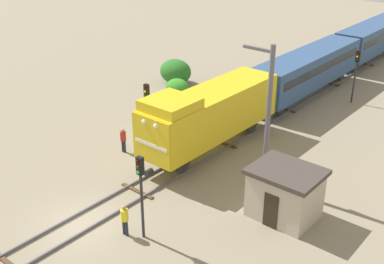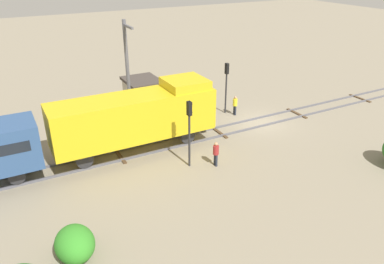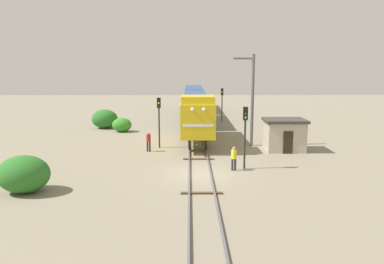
# 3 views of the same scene
# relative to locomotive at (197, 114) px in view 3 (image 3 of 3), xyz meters

# --- Properties ---
(ground_plane) EXTENTS (144.35, 144.35, 0.00)m
(ground_plane) POSITION_rel_locomotive_xyz_m (0.00, -10.58, -2.77)
(ground_plane) COLOR gray
(railway_track) EXTENTS (2.40, 96.23, 0.16)m
(railway_track) POSITION_rel_locomotive_xyz_m (0.00, -10.58, -2.70)
(railway_track) COLOR #595960
(railway_track) RESTS_ON ground
(locomotive) EXTENTS (2.90, 11.60, 4.60)m
(locomotive) POSITION_rel_locomotive_xyz_m (0.00, 0.00, 0.00)
(locomotive) COLOR gold
(locomotive) RESTS_ON railway_track
(passenger_car_leading) EXTENTS (2.84, 14.00, 3.66)m
(passenger_car_leading) POSITION_rel_locomotive_xyz_m (0.00, 13.34, -0.25)
(passenger_car_leading) COLOR #2D4C7A
(passenger_car_leading) RESTS_ON railway_track
(passenger_car_trailing) EXTENTS (2.84, 14.00, 3.66)m
(passenger_car_trailing) POSITION_rel_locomotive_xyz_m (0.00, 27.94, -0.25)
(passenger_car_trailing) COLOR #2D4C7A
(passenger_car_trailing) RESTS_ON railway_track
(traffic_signal_near) EXTENTS (0.32, 0.34, 4.42)m
(traffic_signal_near) POSITION_rel_locomotive_xyz_m (3.20, -9.25, 0.29)
(traffic_signal_near) COLOR #262628
(traffic_signal_near) RESTS_ON ground
(traffic_signal_mid) EXTENTS (0.32, 0.34, 4.49)m
(traffic_signal_mid) POSITION_rel_locomotive_xyz_m (-3.40, -2.20, 0.33)
(traffic_signal_mid) COLOR #262628
(traffic_signal_mid) RESTS_ON ground
(traffic_signal_far) EXTENTS (0.32, 0.34, 4.37)m
(traffic_signal_far) POSITION_rel_locomotive_xyz_m (3.60, 14.44, 0.26)
(traffic_signal_far) COLOR #262628
(traffic_signal_far) RESTS_ON ground
(worker_near_track) EXTENTS (0.38, 0.38, 1.70)m
(worker_near_track) POSITION_rel_locomotive_xyz_m (2.40, -9.69, -1.78)
(worker_near_track) COLOR #262B38
(worker_near_track) RESTS_ON ground
(worker_by_signal) EXTENTS (0.38, 0.38, 1.70)m
(worker_by_signal) POSITION_rel_locomotive_xyz_m (-4.20, -3.71, -1.78)
(worker_by_signal) COLOR #262B38
(worker_by_signal) RESTS_ON ground
(catenary_mast) EXTENTS (1.94, 0.28, 8.29)m
(catenary_mast) POSITION_rel_locomotive_xyz_m (4.94, -1.22, 1.62)
(catenary_mast) COLOR #595960
(catenary_mast) RESTS_ON ground
(relay_hut) EXTENTS (3.50, 2.90, 2.74)m
(relay_hut) POSITION_rel_locomotive_xyz_m (7.50, -3.28, -1.38)
(relay_hut) COLOR #B2A893
(relay_hut) RESTS_ON ground
(bush_near) EXTENTS (2.16, 1.77, 1.57)m
(bush_near) POSITION_rel_locomotive_xyz_m (-8.25, 6.20, -1.99)
(bush_near) COLOR #338626
(bush_near) RESTS_ON ground
(bush_mid) EXTENTS (2.99, 2.45, 2.18)m
(bush_mid) POSITION_rel_locomotive_xyz_m (-10.21, -14.28, -1.69)
(bush_mid) COLOR #2B6D26
(bush_mid) RESTS_ON ground
(bush_far) EXTENTS (3.06, 2.50, 2.22)m
(bush_far) POSITION_rel_locomotive_xyz_m (-10.71, 8.68, -1.66)
(bush_far) COLOR #286B26
(bush_far) RESTS_ON ground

